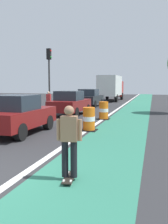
% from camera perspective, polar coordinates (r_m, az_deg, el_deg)
% --- Properties ---
extents(bike_lane_strip, '(2.50, 80.00, 0.01)m').
position_cam_1_polar(bike_lane_strip, '(16.98, 10.36, -1.07)').
color(bike_lane_strip, '#2D755B').
rests_on(bike_lane_strip, ground).
extents(lane_divider_stripe, '(0.20, 80.00, 0.01)m').
position_cam_1_polar(lane_divider_stripe, '(17.18, 5.37, -0.91)').
color(lane_divider_stripe, silver).
rests_on(lane_divider_stripe, ground).
extents(skateboarder_on_lane, '(0.56, 0.82, 1.69)m').
position_cam_1_polar(skateboarder_on_lane, '(5.61, -3.36, -6.47)').
color(skateboarder_on_lane, black).
rests_on(skateboarder_on_lane, ground).
extents(parked_sedan_nearest, '(1.97, 4.13, 1.70)m').
position_cam_1_polar(parked_sedan_nearest, '(11.30, -14.80, -0.61)').
color(parked_sedan_nearest, maroon).
rests_on(parked_sedan_nearest, ground).
extents(parked_sedan_second, '(2.05, 4.17, 1.70)m').
position_cam_1_polar(parked_sedan_second, '(17.58, -3.17, 1.99)').
color(parked_sedan_second, maroon).
rests_on(parked_sedan_second, ground).
extents(parked_sedan_third, '(2.04, 4.16, 1.70)m').
position_cam_1_polar(parked_sedan_third, '(24.31, 1.21, 3.19)').
color(parked_sedan_third, black).
rests_on(parked_sedan_third, ground).
extents(traffic_barrel_front, '(0.73, 0.73, 1.09)m').
position_cam_1_polar(traffic_barrel_front, '(11.68, 1.11, -1.67)').
color(traffic_barrel_front, orange).
rests_on(traffic_barrel_front, ground).
extents(traffic_barrel_mid, '(0.73, 0.73, 1.09)m').
position_cam_1_polar(traffic_barrel_mid, '(15.54, 4.47, 0.30)').
color(traffic_barrel_mid, orange).
rests_on(traffic_barrel_mid, ground).
extents(delivery_truck_down_block, '(2.43, 7.62, 3.23)m').
position_cam_1_polar(delivery_truck_down_block, '(33.11, 6.16, 5.73)').
color(delivery_truck_down_block, silver).
rests_on(delivery_truck_down_block, ground).
extents(traffic_light_corner, '(0.41, 0.32, 5.10)m').
position_cam_1_polar(traffic_light_corner, '(21.47, -7.91, 9.84)').
color(traffic_light_corner, '#2D2D2D').
rests_on(traffic_light_corner, ground).
extents(pedestrian_crossing, '(0.34, 0.20, 1.61)m').
position_cam_1_polar(pedestrian_crossing, '(19.55, -8.02, 2.46)').
color(pedestrian_crossing, '#33333D').
rests_on(pedestrian_crossing, ground).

